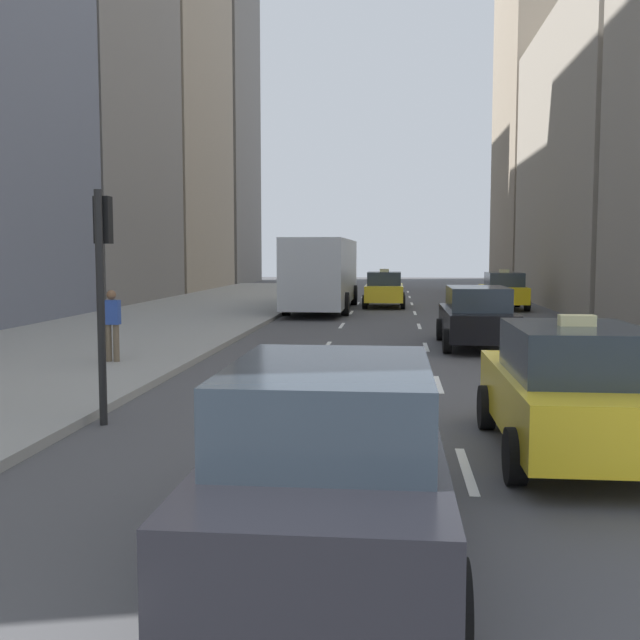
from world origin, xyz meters
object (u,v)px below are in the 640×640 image
at_px(traffic_light_pole, 102,268).
at_px(sedan_silver_behind, 332,463).
at_px(taxi_lead, 503,290).
at_px(city_bus, 323,271).
at_px(taxi_third, 384,289).
at_px(sedan_black_near, 476,316).
at_px(pedestrian_far_walking, 112,322).
at_px(taxi_second, 571,390).

bearing_deg(traffic_light_pole, sedan_silver_behind, -51.40).
distance_m(taxi_lead, city_bus, 8.57).
bearing_deg(taxi_third, sedan_black_near, -79.67).
height_order(pedestrian_far_walking, traffic_light_pole, traffic_light_pole).
bearing_deg(taxi_second, sedan_black_near, 90.00).
bearing_deg(taxi_lead, city_bus, -170.94).
height_order(sedan_black_near, pedestrian_far_walking, pedestrian_far_walking).
height_order(taxi_lead, traffic_light_pole, traffic_light_pole).
distance_m(taxi_second, traffic_light_pole, 7.03).
relative_size(sedan_black_near, sedan_silver_behind, 1.06).
relative_size(taxi_third, city_bus, 0.38).
bearing_deg(pedestrian_far_walking, city_bus, 80.11).
bearing_deg(traffic_light_pole, taxi_second, -10.14).
height_order(taxi_second, sedan_black_near, taxi_second).
height_order(taxi_third, sedan_black_near, taxi_third).
relative_size(taxi_second, sedan_silver_behind, 0.96).
bearing_deg(sedan_black_near, city_bus, 112.94).
distance_m(taxi_lead, taxi_second, 26.15).
distance_m(taxi_second, sedan_black_near, 11.40).
height_order(taxi_third, city_bus, city_bus).
xyz_separation_m(taxi_second, traffic_light_pole, (-6.75, 1.21, 1.53)).
xyz_separation_m(taxi_second, sedan_silver_behind, (-2.80, -3.74, 0.02)).
distance_m(taxi_lead, sedan_silver_behind, 30.26).
distance_m(pedestrian_far_walking, traffic_light_pole, 5.97).
bearing_deg(taxi_second, taxi_lead, 83.85).
relative_size(taxi_third, sedan_black_near, 0.90).
bearing_deg(taxi_third, taxi_second, -84.03).
relative_size(taxi_lead, taxi_third, 1.00).
relative_size(city_bus, traffic_light_pole, 3.23).
bearing_deg(city_bus, taxi_lead, 9.06).
distance_m(taxi_second, sedan_silver_behind, 4.67).
bearing_deg(pedestrian_far_walking, sedan_black_near, 28.38).
bearing_deg(sedan_black_near, pedestrian_far_walking, -151.62).
bearing_deg(taxi_lead, pedestrian_far_walking, -120.86).
bearing_deg(sedan_black_near, traffic_light_pole, -123.52).
distance_m(taxi_third, sedan_silver_behind, 30.50).
xyz_separation_m(pedestrian_far_walking, traffic_light_pole, (2.00, -5.46, 1.34)).
height_order(taxi_third, sedan_silver_behind, taxi_third).
relative_size(sedan_black_near, pedestrian_far_walking, 2.95).
distance_m(taxi_second, pedestrian_far_walking, 11.00).
relative_size(taxi_lead, taxi_second, 1.00).
xyz_separation_m(taxi_third, city_bus, (-2.81, -2.10, 0.91)).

